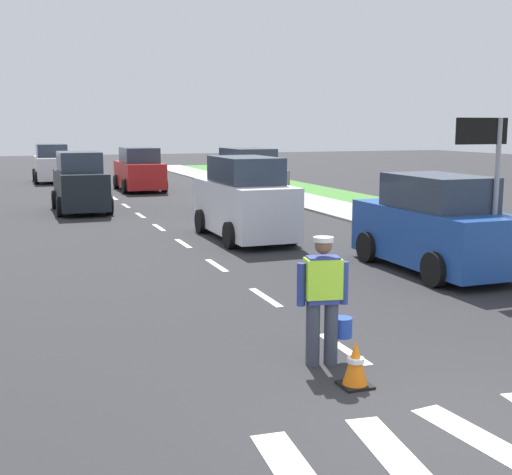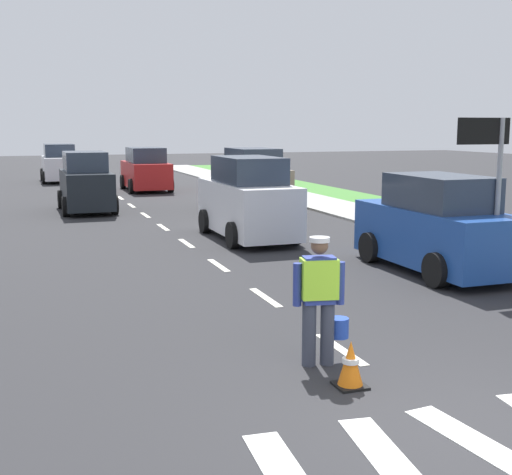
{
  "view_description": "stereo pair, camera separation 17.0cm",
  "coord_description": "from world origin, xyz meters",
  "px_view_note": "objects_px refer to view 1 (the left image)",
  "views": [
    {
      "loc": [
        -4.22,
        -5.25,
        3.04
      ],
      "look_at": [
        -0.16,
        5.74,
        1.1
      ],
      "focal_mm": 47.25,
      "sensor_mm": 36.0,
      "label": 1
    },
    {
      "loc": [
        -4.06,
        -5.3,
        3.04
      ],
      "look_at": [
        -0.16,
        5.74,
        1.1
      ],
      "focal_mm": 47.25,
      "sensor_mm": 36.0,
      "label": 2
    }
  ],
  "objects_px": {
    "car_outgoing_ahead": "(244,201)",
    "car_oncoming_third": "(52,164)",
    "traffic_cone_near": "(355,364)",
    "lane_direction_sign": "(487,160)",
    "car_parked_curbside": "(434,227)",
    "car_parked_far": "(247,182)",
    "car_outgoing_far": "(139,171)",
    "car_oncoming_second": "(80,184)",
    "road_worker": "(324,294)"
  },
  "relations": [
    {
      "from": "lane_direction_sign",
      "to": "car_oncoming_second",
      "type": "relative_size",
      "value": 0.82
    },
    {
      "from": "road_worker",
      "to": "traffic_cone_near",
      "type": "relative_size",
      "value": 2.97
    },
    {
      "from": "car_outgoing_ahead",
      "to": "car_parked_curbside",
      "type": "bearing_deg",
      "value": -65.78
    },
    {
      "from": "car_outgoing_ahead",
      "to": "car_oncoming_second",
      "type": "xyz_separation_m",
      "value": [
        -3.56,
        7.63,
        -0.05
      ]
    },
    {
      "from": "car_parked_far",
      "to": "car_parked_curbside",
      "type": "bearing_deg",
      "value": -88.76
    },
    {
      "from": "car_outgoing_far",
      "to": "car_outgoing_ahead",
      "type": "relative_size",
      "value": 0.97
    },
    {
      "from": "road_worker",
      "to": "car_parked_far",
      "type": "relative_size",
      "value": 0.4
    },
    {
      "from": "car_parked_far",
      "to": "car_oncoming_third",
      "type": "height_order",
      "value": "car_parked_far"
    },
    {
      "from": "car_parked_curbside",
      "to": "road_worker",
      "type": "bearing_deg",
      "value": -137.11
    },
    {
      "from": "car_oncoming_second",
      "to": "road_worker",
      "type": "bearing_deg",
      "value": -85.81
    },
    {
      "from": "lane_direction_sign",
      "to": "car_parked_far",
      "type": "xyz_separation_m",
      "value": [
        -0.5,
        12.39,
        -1.36
      ]
    },
    {
      "from": "traffic_cone_near",
      "to": "car_outgoing_far",
      "type": "relative_size",
      "value": 0.13
    },
    {
      "from": "car_parked_curbside",
      "to": "car_oncoming_third",
      "type": "height_order",
      "value": "car_oncoming_third"
    },
    {
      "from": "traffic_cone_near",
      "to": "car_parked_far",
      "type": "xyz_separation_m",
      "value": [
        4.41,
        16.29,
        0.77
      ]
    },
    {
      "from": "road_worker",
      "to": "car_oncoming_second",
      "type": "height_order",
      "value": "car_oncoming_second"
    },
    {
      "from": "lane_direction_sign",
      "to": "car_parked_curbside",
      "type": "bearing_deg",
      "value": 101.59
    },
    {
      "from": "car_outgoing_ahead",
      "to": "car_oncoming_second",
      "type": "relative_size",
      "value": 1.1
    },
    {
      "from": "traffic_cone_near",
      "to": "car_outgoing_ahead",
      "type": "distance_m",
      "value": 10.73
    },
    {
      "from": "lane_direction_sign",
      "to": "car_outgoing_far",
      "type": "relative_size",
      "value": 0.76
    },
    {
      "from": "car_oncoming_third",
      "to": "traffic_cone_near",
      "type": "bearing_deg",
      "value": -87.53
    },
    {
      "from": "car_outgoing_far",
      "to": "lane_direction_sign",
      "type": "bearing_deg",
      "value": -82.71
    },
    {
      "from": "road_worker",
      "to": "lane_direction_sign",
      "type": "relative_size",
      "value": 0.52
    },
    {
      "from": "traffic_cone_near",
      "to": "car_outgoing_ahead",
      "type": "height_order",
      "value": "car_outgoing_ahead"
    },
    {
      "from": "road_worker",
      "to": "car_oncoming_second",
      "type": "distance_m",
      "value": 17.32
    },
    {
      "from": "lane_direction_sign",
      "to": "car_outgoing_ahead",
      "type": "height_order",
      "value": "lane_direction_sign"
    },
    {
      "from": "traffic_cone_near",
      "to": "car_parked_far",
      "type": "height_order",
      "value": "car_parked_far"
    },
    {
      "from": "car_outgoing_ahead",
      "to": "car_oncoming_second",
      "type": "height_order",
      "value": "car_outgoing_ahead"
    },
    {
      "from": "car_parked_far",
      "to": "car_oncoming_second",
      "type": "distance_m",
      "value": 5.98
    },
    {
      "from": "car_outgoing_ahead",
      "to": "car_oncoming_second",
      "type": "bearing_deg",
      "value": 115.02
    },
    {
      "from": "car_parked_curbside",
      "to": "car_outgoing_ahead",
      "type": "xyz_separation_m",
      "value": [
        -2.38,
        5.3,
        0.09
      ]
    },
    {
      "from": "traffic_cone_near",
      "to": "car_oncoming_third",
      "type": "bearing_deg",
      "value": 92.47
    },
    {
      "from": "road_worker",
      "to": "car_outgoing_far",
      "type": "bearing_deg",
      "value": 84.87
    },
    {
      "from": "lane_direction_sign",
      "to": "car_outgoing_ahead",
      "type": "relative_size",
      "value": 0.74
    },
    {
      "from": "lane_direction_sign",
      "to": "car_parked_far",
      "type": "relative_size",
      "value": 0.78
    },
    {
      "from": "car_parked_far",
      "to": "traffic_cone_near",
      "type": "bearing_deg",
      "value": -105.16
    },
    {
      "from": "car_parked_far",
      "to": "car_oncoming_third",
      "type": "distance_m",
      "value": 16.76
    },
    {
      "from": "lane_direction_sign",
      "to": "car_parked_curbside",
      "type": "distance_m",
      "value": 1.94
    },
    {
      "from": "car_parked_far",
      "to": "car_oncoming_second",
      "type": "height_order",
      "value": "car_parked_far"
    },
    {
      "from": "traffic_cone_near",
      "to": "car_oncoming_third",
      "type": "xyz_separation_m",
      "value": [
        -1.38,
        32.02,
        0.69
      ]
    },
    {
      "from": "road_worker",
      "to": "car_parked_far",
      "type": "height_order",
      "value": "car_parked_far"
    },
    {
      "from": "car_outgoing_ahead",
      "to": "car_oncoming_third",
      "type": "xyz_separation_m",
      "value": [
        -3.65,
        21.56,
        -0.07
      ]
    },
    {
      "from": "traffic_cone_near",
      "to": "lane_direction_sign",
      "type": "bearing_deg",
      "value": 38.46
    },
    {
      "from": "traffic_cone_near",
      "to": "car_parked_curbside",
      "type": "height_order",
      "value": "car_parked_curbside"
    },
    {
      "from": "car_parked_curbside",
      "to": "car_outgoing_ahead",
      "type": "distance_m",
      "value": 5.81
    },
    {
      "from": "road_worker",
      "to": "lane_direction_sign",
      "type": "bearing_deg",
      "value": 32.05
    },
    {
      "from": "traffic_cone_near",
      "to": "car_outgoing_ahead",
      "type": "xyz_separation_m",
      "value": [
        2.27,
        10.46,
        0.76
      ]
    },
    {
      "from": "car_oncoming_third",
      "to": "car_parked_curbside",
      "type": "bearing_deg",
      "value": -77.33
    },
    {
      "from": "car_outgoing_far",
      "to": "car_parked_far",
      "type": "bearing_deg",
      "value": -76.04
    },
    {
      "from": "lane_direction_sign",
      "to": "road_worker",
      "type": "bearing_deg",
      "value": -147.95
    },
    {
      "from": "car_outgoing_ahead",
      "to": "traffic_cone_near",
      "type": "bearing_deg",
      "value": -102.24
    }
  ]
}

